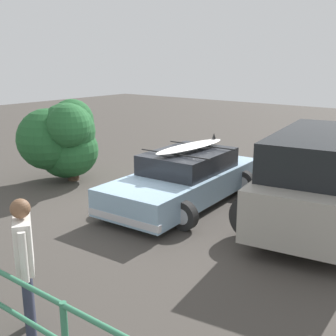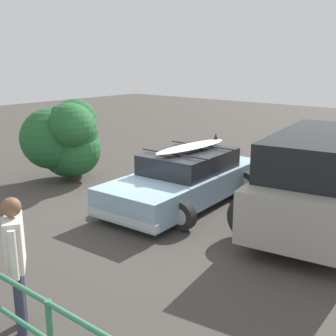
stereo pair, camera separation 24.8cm
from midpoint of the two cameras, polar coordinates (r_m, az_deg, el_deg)
The scene contains 5 objects.
ground_plane at distance 10.04m, azimuth -1.55°, elevation -4.38°, with size 44.00×44.00×0.02m, color #423D38.
sedan_car at distance 9.74m, azimuth 3.15°, elevation -1.41°, with size 2.50×4.53×1.47m.
suv_car at distance 8.77m, azimuth 20.76°, elevation -1.45°, with size 3.08×4.71×1.89m.
person_bystander at distance 5.34m, azimuth -18.67°, elevation -10.83°, with size 0.57×0.44×1.72m.
bush_near_left at distance 11.63m, azimuth -13.00°, elevation 3.91°, with size 2.13×2.17×2.20m.
Camera 2 is at (-6.39, 7.03, 3.27)m, focal length 45.00 mm.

